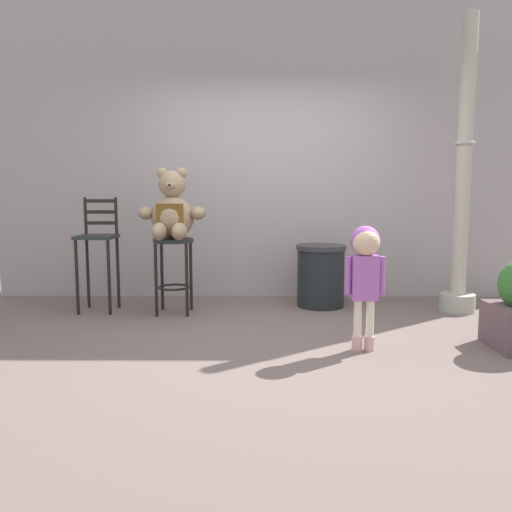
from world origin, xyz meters
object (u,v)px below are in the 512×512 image
Objects in this scene: bar_stool_with_teddy at (174,260)px; lamppost at (462,197)px; trash_bin at (321,275)px; bar_chair_empty at (98,245)px; teddy_bear at (172,213)px; child_walking at (365,261)px.

lamppost reaches higher than bar_stool_with_teddy.
bar_chair_empty is (-2.29, -0.21, 0.34)m from trash_bin.
teddy_bear is (0.00, -0.03, 0.47)m from bar_stool_with_teddy.
teddy_bear reaches higher than bar_chair_empty.
bar_stool_with_teddy is at bearing 90.00° from teddy_bear.
teddy_bear reaches higher than bar_stool_with_teddy.
trash_bin is (1.50, 0.32, -0.21)m from bar_stool_with_teddy.
child_walking is 0.33× the size of lamppost.
bar_stool_with_teddy is 1.55m from trash_bin.
lamppost is (2.87, 0.13, 0.15)m from teddy_bear.
trash_bin is 1.62m from lamppost.
teddy_bear is 0.87m from bar_chair_empty.
bar_chair_empty reaches higher than bar_stool_with_teddy.
trash_bin is at bearing 170.70° from lamppost.
bar_chair_empty is at bearing 172.10° from bar_stool_with_teddy.
bar_chair_empty reaches higher than child_walking.
lamppost reaches higher than child_walking.
bar_chair_empty is (-3.66, 0.01, -0.49)m from lamppost.
teddy_bear is 2.04m from child_walking.
lamppost is at bearing 2.61° from teddy_bear.
bar_stool_with_teddy is 2.05m from child_walking.
child_walking reaches higher than trash_bin.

